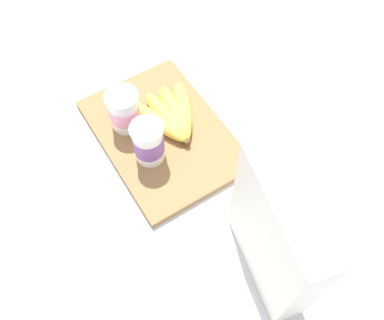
# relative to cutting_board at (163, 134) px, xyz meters

# --- Properties ---
(ground_plane) EXTENTS (2.40, 2.40, 0.00)m
(ground_plane) POSITION_rel_cutting_board_xyz_m (0.00, 0.00, -0.01)
(ground_plane) COLOR silver
(cutting_board) EXTENTS (0.36, 0.25, 0.02)m
(cutting_board) POSITION_rel_cutting_board_xyz_m (0.00, 0.00, 0.00)
(cutting_board) COLOR olive
(cutting_board) RESTS_ON ground_plane
(cereal_box) EXTENTS (0.22, 0.10, 0.26)m
(cereal_box) POSITION_rel_cutting_board_xyz_m (-0.35, -0.01, 0.12)
(cereal_box) COLOR white
(cereal_box) RESTS_ON ground_plane
(yogurt_cup_front) EXTENTS (0.07, 0.07, 0.10)m
(yogurt_cup_front) POSITION_rel_cutting_board_xyz_m (-0.04, 0.05, 0.06)
(yogurt_cup_front) COLOR white
(yogurt_cup_front) RESTS_ON cutting_board
(yogurt_cup_back) EXTENTS (0.07, 0.07, 0.09)m
(yogurt_cup_back) POSITION_rel_cutting_board_xyz_m (0.06, 0.05, 0.05)
(yogurt_cup_back) COLOR white
(yogurt_cup_back) RESTS_ON cutting_board
(banana_bunch) EXTENTS (0.16, 0.15, 0.04)m
(banana_bunch) POSITION_rel_cutting_board_xyz_m (0.02, -0.03, 0.03)
(banana_bunch) COLOR yellow
(banana_bunch) RESTS_ON cutting_board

